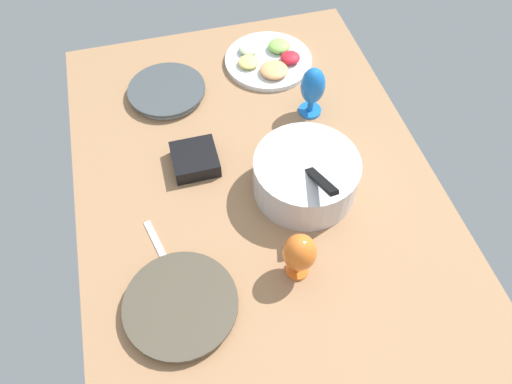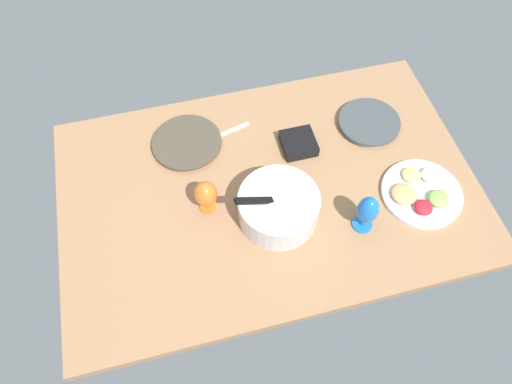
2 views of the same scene
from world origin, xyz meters
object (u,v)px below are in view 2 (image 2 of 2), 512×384
dinner_plate_left (369,123)px  square_bowl_black (299,143)px  dinner_plate_right (187,143)px  hurricane_glass_orange (206,195)px  hurricane_glass_blue (367,211)px  fruit_platter (421,193)px  mixing_bowl (277,207)px

dinner_plate_left → square_bowl_black: bearing=6.4°
dinner_plate_right → dinner_plate_left: bearing=173.8°
hurricane_glass_orange → hurricane_glass_blue: 57.70cm
hurricane_glass_orange → hurricane_glass_blue: bearing=158.3°
fruit_platter → hurricane_glass_blue: 28.33cm
fruit_platter → hurricane_glass_blue: (26.17, 6.54, 8.64)cm
hurricane_glass_blue → square_bowl_black: size_ratio=1.33×
fruit_platter → hurricane_glass_blue: bearing=14.0°
dinner_plate_left → hurricane_glass_orange: (73.39, 22.47, 7.77)cm
dinner_plate_left → hurricane_glass_blue: (19.79, 43.80, 8.83)cm
dinner_plate_left → hurricane_glass_blue: size_ratio=1.46×
dinner_plate_left → hurricane_glass_orange: bearing=17.0°
dinner_plate_right → hurricane_glass_orange: size_ratio=1.85×
dinner_plate_right → hurricane_glass_blue: bearing=137.1°
mixing_bowl → square_bowl_black: 33.71cm
dinner_plate_left → fruit_platter: bearing=99.7°
dinner_plate_right → mixing_bowl: (-26.62, 40.57, 5.04)cm
mixing_bowl → fruit_platter: (-55.61, 4.91, -4.90)cm
fruit_platter → hurricane_glass_orange: hurricane_glass_orange is taller
dinner_plate_left → fruit_platter: 37.80cm
square_bowl_black → hurricane_glass_blue: bearing=107.0°
dinner_plate_right → mixing_bowl: mixing_bowl is taller
mixing_bowl → hurricane_glass_orange: mixing_bowl is taller
fruit_platter → hurricane_glass_blue: hurricane_glass_blue is taller
dinner_plate_right → hurricane_glass_blue: (-56.06, 52.02, 8.79)cm
fruit_platter → hurricane_glass_orange: size_ratio=2.01×
mixing_bowl → hurricane_glass_orange: 26.24cm
dinner_plate_left → mixing_bowl: bearing=33.3°
fruit_platter → square_bowl_black: (38.45, -33.65, 1.00)cm
mixing_bowl → hurricane_glass_blue: bearing=158.7°
dinner_plate_right → square_bowl_black: size_ratio=2.13×
hurricane_glass_orange → hurricane_glass_blue: (-53.60, 21.33, 1.06)cm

